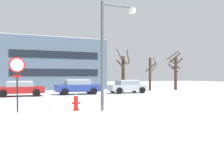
{
  "coord_description": "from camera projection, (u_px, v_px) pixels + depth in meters",
  "views": [
    {
      "loc": [
        -2.75,
        -14.67,
        1.78
      ],
      "look_at": [
        5.82,
        5.27,
        1.09
      ],
      "focal_mm": 39.97,
      "sensor_mm": 36.0,
      "label": 1
    }
  ],
  "objects": [
    {
      "name": "ground_plane",
      "position": [
        56.0,
        106.0,
        14.61
      ],
      "size": [
        120.0,
        120.0,
        0.0
      ],
      "primitive_type": "plane",
      "color": "white"
    },
    {
      "name": "road_surface",
      "position": [
        47.0,
        101.0,
        17.78
      ],
      "size": [
        80.0,
        8.9,
        0.0
      ],
      "color": "#B7BCC4",
      "rests_on": "ground"
    },
    {
      "name": "stop_sign",
      "position": [
        17.0,
        74.0,
        12.12
      ],
      "size": [
        0.75,
        0.16,
        2.7
      ],
      "color": "black",
      "rests_on": "ground"
    },
    {
      "name": "fire_hydrant",
      "position": [
        76.0,
        102.0,
        12.83
      ],
      "size": [
        0.44,
        0.3,
        0.83
      ],
      "color": "red",
      "rests_on": "ground"
    },
    {
      "name": "street_lamp",
      "position": [
        109.0,
        44.0,
        12.87
      ],
      "size": [
        1.99,
        0.36,
        5.59
      ],
      "color": "#4C4F54",
      "rests_on": "ground"
    },
    {
      "name": "parked_car_red",
      "position": [
        20.0,
        88.0,
        21.99
      ],
      "size": [
        4.17,
        2.29,
        1.33
      ],
      "color": "red",
      "rests_on": "ground"
    },
    {
      "name": "parked_car_blue",
      "position": [
        78.0,
        87.0,
        24.31
      ],
      "size": [
        4.32,
        2.2,
        1.44
      ],
      "color": "#283D93",
      "rests_on": "ground"
    },
    {
      "name": "parked_car_silver",
      "position": [
        127.0,
        86.0,
        26.14
      ],
      "size": [
        4.0,
        2.25,
        1.36
      ],
      "color": "silver",
      "rests_on": "ground"
    },
    {
      "name": "tree_far_mid",
      "position": [
        150.0,
        73.0,
        30.22
      ],
      "size": [
        1.16,
        1.87,
        4.02
      ],
      "color": "#423326",
      "rests_on": "ground"
    },
    {
      "name": "tree_far_left",
      "position": [
        123.0,
        72.0,
        28.25
      ],
      "size": [
        1.7,
        1.37,
        4.89
      ],
      "color": "#423326",
      "rests_on": "ground"
    },
    {
      "name": "tree_far_right",
      "position": [
        175.0,
        71.0,
        31.88
      ],
      "size": [
        2.07,
        2.06,
        5.1
      ],
      "color": "#423326",
      "rests_on": "ground"
    },
    {
      "name": "building_far_left",
      "position": [
        49.0,
        65.0,
        36.4
      ],
      "size": [
        13.67,
        11.94,
        6.75
      ],
      "color": "slate",
      "rests_on": "ground"
    }
  ]
}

